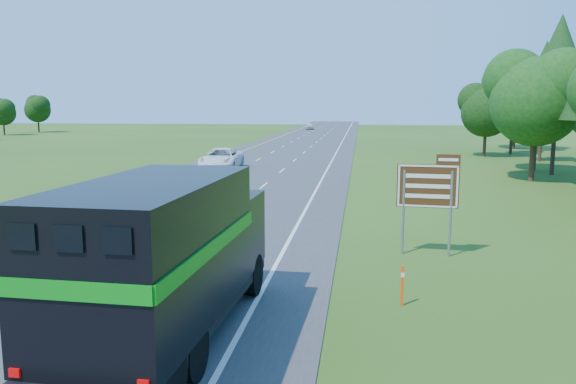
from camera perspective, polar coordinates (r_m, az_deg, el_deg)
name	(u,v)px	position (r m, az deg, el deg)	size (l,w,h in m)	color
road	(281,157)	(58.65, -0.73, 3.56)	(15.00, 260.00, 0.04)	#38383A
lane_markings	(281,157)	(58.64, -0.73, 3.58)	(11.15, 260.00, 0.01)	yellow
horse_truck	(166,255)	(12.94, -12.24, -6.30)	(3.04, 8.73, 3.82)	black
white_suv	(221,159)	(47.81, -6.77, 3.38)	(2.93, 6.34, 1.76)	white
far_car	(310,126)	(124.83, 2.24, 6.70)	(1.71, 4.25, 1.45)	silver
exit_sign	(429,190)	(20.71, 14.10, 0.19)	(2.17, 0.28, 3.69)	gray
delineator	(402,284)	(15.72, 11.54, -9.17)	(0.09, 0.05, 1.13)	#FF4C0D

